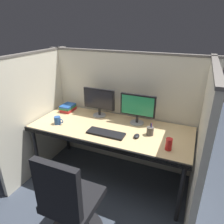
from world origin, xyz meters
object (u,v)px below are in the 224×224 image
at_px(monitor_right, 138,107).
at_px(pen_cup, 150,131).
at_px(coffee_mug, 58,120).
at_px(desk, 110,131).
at_px(book_stack, 68,108).
at_px(soda_can, 169,144).
at_px(computer_mouse, 137,136).
at_px(monitor_left, 99,101).
at_px(keyboard_main, 106,133).
at_px(office_chair, 71,212).

bearing_deg(monitor_right, pen_cup, -45.65).
bearing_deg(coffee_mug, desk, 13.69).
height_order(book_stack, soda_can, soda_can).
bearing_deg(computer_mouse, monitor_left, 150.38).
bearing_deg(soda_can, desk, 164.72).
distance_m(keyboard_main, coffee_mug, 0.65).
bearing_deg(monitor_right, computer_mouse, -73.57).
distance_m(office_chair, soda_can, 1.09).
bearing_deg(computer_mouse, pen_cup, 42.91).
bearing_deg(coffee_mug, monitor_right, 24.05).
bearing_deg(keyboard_main, computer_mouse, 10.97).
height_order(desk, pen_cup, pen_cup).
xyz_separation_m(book_stack, pen_cup, (1.23, -0.22, 0.00)).
bearing_deg(coffee_mug, monitor_left, 49.27).
relative_size(monitor_left, soda_can, 3.52).
relative_size(coffee_mug, soda_can, 1.03).
xyz_separation_m(keyboard_main, book_stack, (-0.77, 0.40, 0.03)).
height_order(monitor_right, soda_can, monitor_right).
relative_size(monitor_right, pen_cup, 2.96).
distance_m(office_chair, monitor_right, 1.33).
relative_size(book_stack, coffee_mug, 1.69).
distance_m(keyboard_main, soda_can, 0.70).
xyz_separation_m(computer_mouse, soda_can, (0.35, -0.10, 0.04)).
distance_m(desk, computer_mouse, 0.37).
xyz_separation_m(soda_can, pen_cup, (-0.24, 0.22, -0.01)).
xyz_separation_m(keyboard_main, pen_cup, (0.46, 0.18, 0.04)).
bearing_deg(computer_mouse, coffee_mug, -176.27).
relative_size(office_chair, coffee_mug, 7.74).
distance_m(book_stack, coffee_mug, 0.42).
xyz_separation_m(coffee_mug, pen_cup, (1.11, 0.18, 0.00)).
relative_size(book_stack, soda_can, 1.74).
height_order(keyboard_main, coffee_mug, coffee_mug).
bearing_deg(book_stack, office_chair, -56.11).
height_order(desk, keyboard_main, keyboard_main).
bearing_deg(book_stack, keyboard_main, -27.38).
distance_m(desk, monitor_right, 0.44).
relative_size(keyboard_main, pen_cup, 2.96).
height_order(desk, monitor_right, monitor_right).
height_order(desk, computer_mouse, computer_mouse).
relative_size(office_chair, soda_can, 7.99).
distance_m(office_chair, pen_cup, 1.13).
relative_size(monitor_left, computer_mouse, 4.48).
xyz_separation_m(keyboard_main, computer_mouse, (0.34, 0.07, 0.01)).
height_order(monitor_left, coffee_mug, monitor_left).
bearing_deg(monitor_right, coffee_mug, -155.95).
bearing_deg(keyboard_main, soda_can, -3.19).
height_order(monitor_right, keyboard_main, monitor_right).
relative_size(desk, soda_can, 15.57).
bearing_deg(desk, office_chair, -88.06).
bearing_deg(book_stack, soda_can, -16.66).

